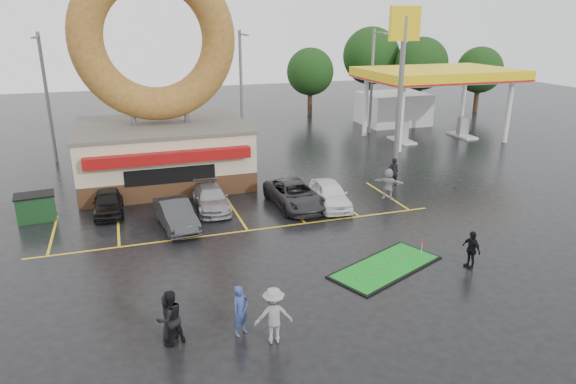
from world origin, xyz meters
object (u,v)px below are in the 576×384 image
object	(u,v)px
streetlight_mid	(241,86)
car_black	(108,202)
streetlight_right	(372,79)
car_dgrey	(176,214)
gas_station	(417,91)
shell_sign	(403,57)
streetlight_left	(47,95)
car_white	(330,194)
dumpster	(36,208)
person_blue	(241,310)
car_grey	(295,195)
putting_green	(386,267)
donut_shop	(160,111)
person_cameraman	(471,249)
car_silver	(211,198)

from	to	relation	value
streetlight_mid	car_black	bearing A→B (deg)	-128.87
streetlight_right	car_dgrey	distance (m)	25.97
streetlight_mid	car_dgrey	xyz separation A→B (m)	(-7.23, -15.96, -4.10)
gas_station	shell_sign	xyz separation A→B (m)	(-7.00, -8.94, 3.68)
streetlight_left	car_white	distance (m)	21.42
gas_station	streetlight_right	bearing A→B (deg)	166.25
car_white	dumpster	bearing A→B (deg)	175.78
person_blue	car_dgrey	bearing A→B (deg)	65.41
streetlight_left	shell_sign	bearing A→B (deg)	-18.99
car_grey	dumpster	size ratio (longest dim) A/B	2.74
car_dgrey	putting_green	size ratio (longest dim) A/B	0.75
shell_sign	streetlight_left	world-z (taller)	shell_sign
donut_shop	dumpster	world-z (taller)	donut_shop
car_grey	car_white	size ratio (longest dim) A/B	1.20
shell_sign	dumpster	size ratio (longest dim) A/B	5.89
gas_station	car_grey	bearing A→B (deg)	-138.01
streetlight_right	car_white	bearing A→B (deg)	-123.21
shell_sign	car_white	distance (m)	12.29
gas_station	car_grey	distance (m)	22.69
streetlight_mid	streetlight_right	bearing A→B (deg)	4.76
streetlight_left	car_black	xyz separation A→B (m)	(3.59, -11.92, -4.15)
donut_shop	putting_green	xyz separation A→B (m)	(7.49, -15.19, -4.42)
streetlight_mid	putting_green	distance (m)	23.62
person_blue	person_cameraman	bearing A→B (deg)	-20.62
donut_shop	gas_station	distance (m)	24.35
donut_shop	streetlight_mid	size ratio (longest dim) A/B	1.50
car_black	car_white	world-z (taller)	car_white
car_black	putting_green	bearing A→B (deg)	-42.46
streetlight_left	putting_green	distance (m)	26.88
streetlight_right	shell_sign	bearing A→B (deg)	-106.83
streetlight_right	person_cameraman	distance (m)	26.74
streetlight_right	car_silver	size ratio (longest dim) A/B	2.13
streetlight_left	streetlight_right	xyz separation A→B (m)	(26.00, 2.00, 0.00)
streetlight_left	car_white	bearing A→B (deg)	-43.96
car_dgrey	dumpster	xyz separation A→B (m)	(-6.68, 3.26, -0.03)
car_grey	person_blue	xyz separation A→B (m)	(-5.59, -10.80, 0.18)
streetlight_left	streetlight_right	distance (m)	26.08
car_black	putting_green	distance (m)	14.95
streetlight_right	car_dgrey	bearing A→B (deg)	-138.59
donut_shop	shell_sign	bearing A→B (deg)	-3.47
car_black	streetlight_left	bearing A→B (deg)	107.44
dumpster	putting_green	size ratio (longest dim) A/B	0.33
car_black	person_blue	size ratio (longest dim) A/B	2.13
shell_sign	person_cameraman	size ratio (longest dim) A/B	6.60
gas_station	person_blue	bearing A→B (deg)	-130.79
streetlight_mid	car_white	xyz separation A→B (m)	(1.13, -15.60, -4.08)
gas_station	car_silver	world-z (taller)	gas_station
dumpster	car_black	bearing A→B (deg)	-10.05
streetlight_mid	car_grey	bearing A→B (deg)	-92.73
person_cameraman	putting_green	size ratio (longest dim) A/B	0.29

